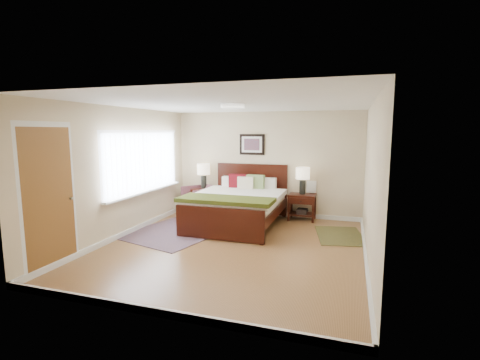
{
  "coord_description": "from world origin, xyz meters",
  "views": [
    {
      "loc": [
        1.93,
        -5.64,
        2.04
      ],
      "look_at": [
        -0.2,
        1.05,
        1.05
      ],
      "focal_mm": 26.0,
      "sensor_mm": 36.0,
      "label": 1
    }
  ],
  "objects_px": {
    "bed": "(238,200)",
    "nightstand_right": "(302,204)",
    "lamp_left": "(204,172)",
    "armchair": "(201,201)",
    "rug_persian": "(182,229)",
    "nightstand_left": "(204,193)",
    "lamp_right": "(303,176)"
  },
  "relations": [
    {
      "from": "bed",
      "to": "nightstand_right",
      "type": "distance_m",
      "value": 1.55
    },
    {
      "from": "armchair",
      "to": "rug_persian",
      "type": "distance_m",
      "value": 1.37
    },
    {
      "from": "bed",
      "to": "lamp_left",
      "type": "xyz_separation_m",
      "value": [
        -1.19,
        0.9,
        0.47
      ]
    },
    {
      "from": "nightstand_right",
      "to": "rug_persian",
      "type": "relative_size",
      "value": 0.26
    },
    {
      "from": "lamp_left",
      "to": "nightstand_right",
      "type": "bearing_deg",
      "value": -0.34
    },
    {
      "from": "nightstand_right",
      "to": "lamp_right",
      "type": "height_order",
      "value": "lamp_right"
    },
    {
      "from": "nightstand_right",
      "to": "rug_persian",
      "type": "distance_m",
      "value": 2.78
    },
    {
      "from": "nightstand_right",
      "to": "lamp_left",
      "type": "xyz_separation_m",
      "value": [
        -2.46,
        0.01,
        0.66
      ]
    },
    {
      "from": "nightstand_right",
      "to": "lamp_left",
      "type": "bearing_deg",
      "value": 179.66
    },
    {
      "from": "rug_persian",
      "to": "nightstand_right",
      "type": "bearing_deg",
      "value": 49.7
    },
    {
      "from": "bed",
      "to": "armchair",
      "type": "distance_m",
      "value": 1.32
    },
    {
      "from": "armchair",
      "to": "bed",
      "type": "bearing_deg",
      "value": 11.63
    },
    {
      "from": "nightstand_right",
      "to": "armchair",
      "type": "relative_size",
      "value": 0.77
    },
    {
      "from": "lamp_left",
      "to": "rug_persian",
      "type": "distance_m",
      "value": 1.9
    },
    {
      "from": "armchair",
      "to": "rug_persian",
      "type": "relative_size",
      "value": 0.33
    },
    {
      "from": "lamp_right",
      "to": "bed",
      "type": "bearing_deg",
      "value": -144.69
    },
    {
      "from": "nightstand_right",
      "to": "armchair",
      "type": "xyz_separation_m",
      "value": [
        -2.41,
        -0.26,
        -0.02
      ]
    },
    {
      "from": "lamp_right",
      "to": "nightstand_right",
      "type": "bearing_deg",
      "value": -90.0
    },
    {
      "from": "nightstand_right",
      "to": "lamp_left",
      "type": "distance_m",
      "value": 2.54
    },
    {
      "from": "nightstand_left",
      "to": "lamp_right",
      "type": "xyz_separation_m",
      "value": [
        2.46,
        0.02,
        0.53
      ]
    },
    {
      "from": "lamp_left",
      "to": "rug_persian",
      "type": "xyz_separation_m",
      "value": [
        0.19,
        -1.58,
        -1.03
      ]
    },
    {
      "from": "bed",
      "to": "nightstand_right",
      "type": "height_order",
      "value": "bed"
    },
    {
      "from": "bed",
      "to": "rug_persian",
      "type": "xyz_separation_m",
      "value": [
        -1.0,
        -0.69,
        -0.56
      ]
    },
    {
      "from": "lamp_right",
      "to": "rug_persian",
      "type": "bearing_deg",
      "value": -145.03
    },
    {
      "from": "nightstand_left",
      "to": "rug_persian",
      "type": "relative_size",
      "value": 0.26
    },
    {
      "from": "bed",
      "to": "nightstand_right",
      "type": "relative_size",
      "value": 3.75
    },
    {
      "from": "lamp_left",
      "to": "armchair",
      "type": "distance_m",
      "value": 0.73
    },
    {
      "from": "nightstand_left",
      "to": "lamp_left",
      "type": "bearing_deg",
      "value": 90.0
    },
    {
      "from": "lamp_left",
      "to": "lamp_right",
      "type": "distance_m",
      "value": 2.46
    },
    {
      "from": "nightstand_right",
      "to": "armchair",
      "type": "height_order",
      "value": "armchair"
    },
    {
      "from": "lamp_left",
      "to": "nightstand_left",
      "type": "bearing_deg",
      "value": -90.0
    },
    {
      "from": "nightstand_left",
      "to": "lamp_right",
      "type": "height_order",
      "value": "lamp_right"
    }
  ]
}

